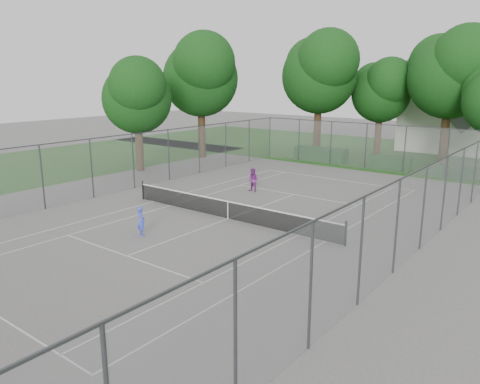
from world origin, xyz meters
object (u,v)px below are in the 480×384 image
Objects in this scene: girl_player at (141,221)px; woman_player at (253,180)px; tennis_net at (228,209)px; house at (449,109)px.

girl_player is 0.92× the size of woman_player.
tennis_net is 9.45× the size of girl_player.
house is at bearing 85.40° from tennis_net.
house reaches higher than woman_player.
tennis_net is 30.93m from house.
woman_player is (-2.41, 5.45, 0.23)m from tennis_net.
house reaches higher than tennis_net.
tennis_net is at bearing -94.60° from house.
girl_player is (-3.93, -34.99, -3.31)m from house.
woman_player is (-4.87, -25.19, -3.25)m from house.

